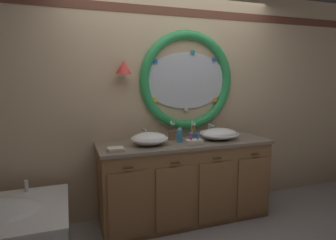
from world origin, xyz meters
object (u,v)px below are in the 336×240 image
(toiletry_basket, at_px, (194,142))
(folded_hand_towel, at_px, (116,149))
(toothbrush_holder_right, at_px, (193,136))
(soap_dispenser, at_px, (180,136))
(sink_basin_left, at_px, (150,139))
(toothbrush_holder_left, at_px, (172,134))
(sink_basin_right, at_px, (219,134))

(toiletry_basket, bearing_deg, folded_hand_towel, 178.36)
(toothbrush_holder_right, bearing_deg, soap_dispenser, -178.33)
(sink_basin_left, distance_m, toiletry_basket, 0.47)
(folded_hand_towel, relative_size, toiletry_basket, 0.95)
(toiletry_basket, bearing_deg, sink_basin_left, 161.55)
(soap_dispenser, bearing_deg, toothbrush_holder_left, 103.73)
(sink_basin_left, xyz_separation_m, sink_basin_right, (0.82, -0.00, -0.00))
(soap_dispenser, xyz_separation_m, folded_hand_towel, (-0.72, -0.14, -0.06))
(sink_basin_right, distance_m, folded_hand_towel, 1.20)
(toothbrush_holder_left, bearing_deg, folded_hand_towel, -157.13)
(toothbrush_holder_right, height_order, folded_hand_towel, toothbrush_holder_right)
(toothbrush_holder_left, bearing_deg, soap_dispenser, -76.27)
(sink_basin_right, distance_m, toothbrush_holder_left, 0.54)
(toothbrush_holder_left, xyz_separation_m, soap_dispenser, (0.04, -0.15, 0.01))
(sink_basin_right, distance_m, toiletry_basket, 0.41)
(soap_dispenser, relative_size, folded_hand_towel, 1.03)
(toiletry_basket, bearing_deg, sink_basin_right, 21.26)
(toothbrush_holder_right, height_order, soap_dispenser, toothbrush_holder_right)
(soap_dispenser, height_order, toiletry_basket, soap_dispenser)
(sink_basin_left, bearing_deg, toiletry_basket, -18.45)
(sink_basin_right, height_order, toothbrush_holder_left, toothbrush_holder_left)
(sink_basin_left, distance_m, toothbrush_holder_right, 0.50)
(sink_basin_right, height_order, folded_hand_towel, sink_basin_right)
(sink_basin_left, xyz_separation_m, toiletry_basket, (0.44, -0.15, -0.03))
(sink_basin_right, bearing_deg, sink_basin_left, 180.00)
(soap_dispenser, bearing_deg, sink_basin_left, -177.10)
(sink_basin_left, height_order, folded_hand_towel, sink_basin_left)
(soap_dispenser, bearing_deg, sink_basin_right, -2.08)
(sink_basin_right, bearing_deg, toothbrush_holder_right, 176.00)
(sink_basin_right, bearing_deg, soap_dispenser, 177.92)
(sink_basin_left, relative_size, soap_dispenser, 2.38)
(sink_basin_left, xyz_separation_m, toothbrush_holder_right, (0.50, 0.02, -0.01))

